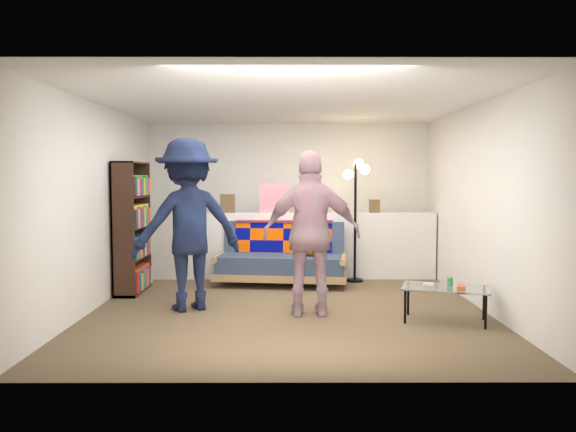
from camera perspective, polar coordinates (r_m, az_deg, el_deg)
The scene contains 10 objects.
ground at distance 6.78m, azimuth 0.01°, elevation -9.13°, with size 5.00×5.00×0.00m, color brown.
room_shell at distance 7.07m, azimuth -0.00°, elevation 5.07°, with size 4.60×5.05×2.45m.
half_wall_ledge at distance 8.47m, azimuth -0.03°, elevation -3.05°, with size 4.45×0.15×1.00m, color silver.
ledge_decor at distance 8.39m, azimuth -1.57°, elevation 1.52°, with size 2.97×0.02×0.45m.
futon_sofa at distance 8.07m, azimuth -0.52°, elevation -4.31°, with size 1.95×1.10×0.80m.
bookshelf at distance 7.76m, azimuth -15.57°, elevation -1.54°, with size 0.29×0.87×1.74m.
coffee_table at distance 6.23m, azimuth 15.74°, elevation -7.18°, with size 0.99×0.73×0.46m.
floor_lamp at distance 8.29m, azimuth 6.97°, elevation 2.15°, with size 0.37×0.33×1.80m.
person_left at distance 6.57m, azimuth -10.12°, elevation -0.87°, with size 1.28×0.73×1.98m, color black.
person_right at distance 6.20m, azimuth 2.42°, elevation -1.79°, with size 1.07×0.45×1.83m, color pink.
Camera 1 is at (-0.02, -6.60, 1.54)m, focal length 35.00 mm.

